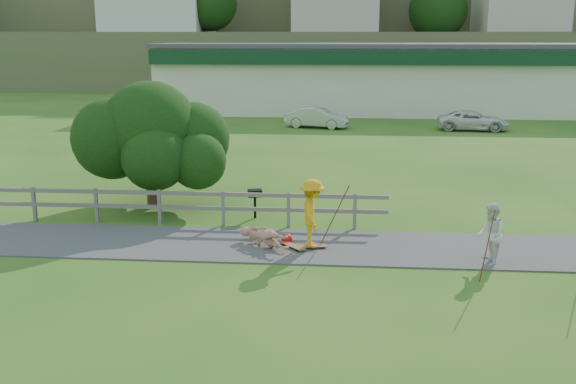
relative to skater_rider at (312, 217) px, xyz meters
name	(u,v)px	position (x,y,z in m)	size (l,w,h in m)	color
ground	(278,265)	(-0.81, -1.27, -0.93)	(260.00, 260.00, 0.00)	#245217
path	(283,245)	(-0.81, 0.23, -0.91)	(34.00, 3.00, 0.04)	#3D3D40
fence	(140,201)	(-5.43, 2.03, -0.21)	(15.05, 0.10, 1.10)	#625E57
strip_mall	(374,77)	(3.19, 33.67, 1.64)	(32.50, 10.75, 5.10)	silver
skater_rider	(312,217)	(0.00, 0.00, 0.00)	(1.21, 0.69, 1.87)	orange
skater_fallen	(264,237)	(-1.33, 0.09, -0.63)	(1.66, 0.40, 0.60)	#AE7060
spectator_a	(491,234)	(4.56, -0.76, -0.14)	(0.78, 0.61, 1.60)	silver
car_silver	(317,117)	(-0.78, 23.71, -0.29)	(1.37, 3.93, 1.30)	silver
car_white	(473,121)	(8.81, 23.40, -0.34)	(1.98, 4.30, 1.19)	silver
tree	(152,157)	(-5.62, 4.20, 0.75)	(5.17, 5.17, 3.38)	black
bbq	(255,204)	(-1.96, 2.97, -0.47)	(0.43, 0.33, 0.93)	black
longboard_rider	(312,248)	(0.00, 0.00, -0.89)	(0.82, 0.20, 0.09)	brown
longboard_fallen	(293,247)	(-0.53, -0.01, -0.88)	(0.91, 0.22, 0.10)	brown
helmet	(287,239)	(-0.73, 0.44, -0.78)	(0.30, 0.30, 0.30)	red
pole_rider	(335,213)	(0.60, 0.40, 0.02)	(0.03, 0.03, 1.91)	#513120
pole_spec_left	(487,246)	(4.20, -2.01, -0.04)	(0.03, 0.03, 1.80)	#513120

